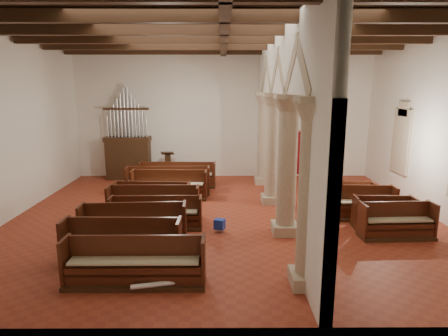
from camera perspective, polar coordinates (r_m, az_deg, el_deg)
floor at (r=12.70m, az=-0.00°, el=-7.39°), size 14.00×14.00×0.00m
ceiling at (r=12.11m, az=-0.00°, el=20.48°), size 14.00×14.00×0.00m
wall_back at (r=18.02m, az=-0.11°, el=8.13°), size 14.00×0.02×6.00m
wall_front at (r=6.10m, az=0.30°, el=0.52°), size 14.00×0.02×6.00m
wall_left at (r=13.89m, az=-30.41°, el=5.34°), size 0.02×12.00×6.00m
wall_right at (r=13.96m, az=30.24°, el=5.39°), size 0.02×12.00×6.00m
ceiling_beams at (r=12.08m, az=-0.00°, el=19.63°), size 13.80×11.80×0.30m
arcade at (r=12.14m, az=8.63°, el=8.79°), size 0.90×11.90×6.00m
window_right_b at (r=16.23m, az=25.48°, el=3.70°), size 0.03×1.00×2.20m
window_back at (r=18.77m, az=15.42°, el=5.40°), size 1.00×0.03×2.20m
pipe_organ at (r=18.25m, az=-14.39°, el=2.66°), size 2.10×0.85×4.40m
lectern at (r=17.75m, az=-8.51°, el=0.04°), size 0.57×0.57×1.39m
dossal_curtain at (r=18.50m, az=10.81°, el=2.30°), size 1.80×0.07×2.17m
processional_banner at (r=17.62m, az=16.04°, el=0.39°), size 0.54×0.69×2.48m
hymnal_box_a at (r=9.01m, az=-6.71°, el=-14.00°), size 0.44×0.41×0.35m
hymnal_box_b at (r=9.94m, az=-8.35°, el=-11.50°), size 0.38×0.33×0.34m
hymnal_box_c at (r=11.30m, az=-0.68°, el=-8.54°), size 0.37×0.34×0.30m
tube_heater_a at (r=8.40m, az=-10.35°, el=-17.05°), size 1.04×0.33×0.10m
tube_heater_b at (r=10.33m, az=-15.64°, el=-11.58°), size 1.05×0.18×0.10m
nave_pew_0 at (r=8.67m, az=-13.37°, el=-14.79°), size 3.06×0.73×1.08m
nave_pew_1 at (r=9.64m, az=-15.21°, el=-11.88°), size 2.87×0.81×1.14m
nave_pew_2 at (r=10.85m, az=-13.55°, el=-9.12°), size 2.94×0.90×1.11m
nave_pew_3 at (r=11.76m, az=-10.30°, el=-7.50°), size 2.81×0.71×1.00m
nave_pew_4 at (r=12.59m, az=-10.66°, el=-6.01°), size 2.98×0.75×1.11m
nave_pew_5 at (r=13.68m, az=-10.88°, el=-4.79°), size 2.75×0.82×0.95m
nave_pew_6 at (r=14.75m, az=-8.34°, el=-3.24°), size 2.96×0.86×1.12m
nave_pew_7 at (r=15.43m, az=-8.52°, el=-2.58°), size 3.40×0.81×1.12m
nave_pew_8 at (r=16.50m, az=-7.11°, el=-1.64°), size 3.34×0.81×1.07m
aisle_pew_0 at (r=11.93m, az=24.80°, el=-8.05°), size 2.12×0.78×1.04m
aisle_pew_1 at (r=12.59m, az=23.10°, el=-6.95°), size 1.83×0.74×0.99m
aisle_pew_2 at (r=13.17m, az=20.33°, el=-5.73°), size 2.09×0.84×1.11m
aisle_pew_3 at (r=14.15m, az=18.25°, el=-4.58°), size 1.86×0.71×0.96m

